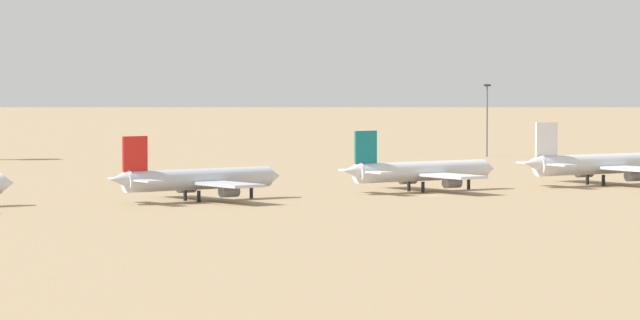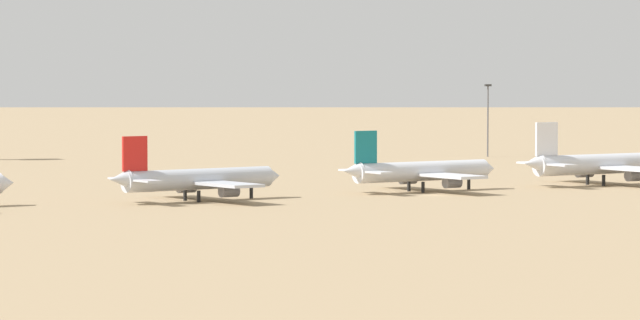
{
  "view_description": "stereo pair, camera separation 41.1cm",
  "coord_description": "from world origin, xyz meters",
  "px_view_note": "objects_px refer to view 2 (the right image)",
  "views": [
    {
      "loc": [
        -171.86,
        -251.78,
        21.12
      ],
      "look_at": [
        -17.91,
        8.34,
        6.0
      ],
      "focal_mm": 102.61,
      "sensor_mm": 36.0,
      "label": 1
    },
    {
      "loc": [
        -171.5,
        -251.99,
        21.12
      ],
      "look_at": [
        -17.91,
        8.34,
        6.0
      ],
      "focal_mm": 102.61,
      "sensor_mm": 36.0,
      "label": 2
    }
  ],
  "objects_px": {
    "parked_jet_red_3": "(197,179)",
    "light_pole_mid": "(488,115)",
    "parked_jet_teal_4": "(420,171)",
    "parked_jet_white_5": "(600,164)"
  },
  "relations": [
    {
      "from": "light_pole_mid",
      "to": "parked_jet_teal_4",
      "type": "bearing_deg",
      "value": -130.96
    },
    {
      "from": "parked_jet_white_5",
      "to": "parked_jet_teal_4",
      "type": "bearing_deg",
      "value": 175.85
    },
    {
      "from": "light_pole_mid",
      "to": "parked_jet_red_3",
      "type": "bearing_deg",
      "value": -142.61
    },
    {
      "from": "parked_jet_teal_4",
      "to": "light_pole_mid",
      "type": "distance_m",
      "value": 127.89
    },
    {
      "from": "parked_jet_red_3",
      "to": "parked_jet_teal_4",
      "type": "distance_m",
      "value": 43.14
    },
    {
      "from": "parked_jet_teal_4",
      "to": "parked_jet_white_5",
      "type": "distance_m",
      "value": 38.07
    },
    {
      "from": "parked_jet_red_3",
      "to": "light_pole_mid",
      "type": "height_order",
      "value": "light_pole_mid"
    },
    {
      "from": "parked_jet_red_3",
      "to": "light_pole_mid",
      "type": "bearing_deg",
      "value": 31.5
    },
    {
      "from": "parked_jet_teal_4",
      "to": "light_pole_mid",
      "type": "height_order",
      "value": "light_pole_mid"
    },
    {
      "from": "parked_jet_teal_4",
      "to": "parked_jet_white_5",
      "type": "bearing_deg",
      "value": -5.64
    }
  ]
}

